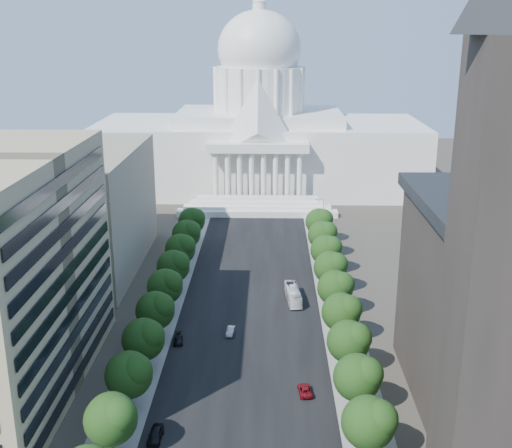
# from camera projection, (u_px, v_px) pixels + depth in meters

# --- Properties ---
(road_asphalt) EXTENTS (30.00, 260.00, 0.01)m
(road_asphalt) POSITION_uv_depth(u_px,v_px,m) (252.00, 282.00, 154.26)
(road_asphalt) COLOR black
(road_asphalt) RESTS_ON ground
(sidewalk_left) EXTENTS (8.00, 260.00, 0.02)m
(sidewalk_left) POSITION_uv_depth(u_px,v_px,m) (174.00, 281.00, 154.66)
(sidewalk_left) COLOR gray
(sidewalk_left) RESTS_ON ground
(sidewalk_right) EXTENTS (8.00, 260.00, 0.02)m
(sidewalk_right) POSITION_uv_depth(u_px,v_px,m) (331.00, 283.00, 153.85)
(sidewalk_right) COLOR gray
(sidewalk_right) RESTS_ON ground
(capitol) EXTENTS (120.00, 56.00, 73.00)m
(capitol) POSITION_uv_depth(u_px,v_px,m) (259.00, 135.00, 239.03)
(capitol) COLOR white
(capitol) RESTS_ON ground
(office_block_left_far) EXTENTS (38.00, 52.00, 30.00)m
(office_block_left_far) POSITION_uv_depth(u_px,v_px,m) (62.00, 210.00, 160.42)
(office_block_left_far) COLOR gray
(office_block_left_far) RESTS_ON ground
(tree_l_b) EXTENTS (7.79, 7.60, 9.97)m
(tree_l_b) POSITION_uv_depth(u_px,v_px,m) (113.00, 418.00, 89.49)
(tree_l_b) COLOR #33261C
(tree_l_b) RESTS_ON ground
(tree_l_c) EXTENTS (7.79, 7.60, 9.97)m
(tree_l_c) POSITION_uv_depth(u_px,v_px,m) (131.00, 374.00, 100.95)
(tree_l_c) COLOR #33261C
(tree_l_c) RESTS_ON ground
(tree_l_d) EXTENTS (7.79, 7.60, 9.97)m
(tree_l_d) POSITION_uv_depth(u_px,v_px,m) (145.00, 338.00, 112.42)
(tree_l_d) COLOR #33261C
(tree_l_d) RESTS_ON ground
(tree_l_e) EXTENTS (7.79, 7.60, 9.97)m
(tree_l_e) POSITION_uv_depth(u_px,v_px,m) (157.00, 310.00, 123.88)
(tree_l_e) COLOR #33261C
(tree_l_e) RESTS_ON ground
(tree_l_f) EXTENTS (7.79, 7.60, 9.97)m
(tree_l_f) POSITION_uv_depth(u_px,v_px,m) (166.00, 286.00, 135.35)
(tree_l_f) COLOR #33261C
(tree_l_f) RESTS_ON ground
(tree_l_g) EXTENTS (7.79, 7.60, 9.97)m
(tree_l_g) POSITION_uv_depth(u_px,v_px,m) (174.00, 265.00, 146.81)
(tree_l_g) COLOR #33261C
(tree_l_g) RESTS_ON ground
(tree_l_h) EXTENTS (7.79, 7.60, 9.97)m
(tree_l_h) POSITION_uv_depth(u_px,v_px,m) (181.00, 248.00, 158.28)
(tree_l_h) COLOR #33261C
(tree_l_h) RESTS_ON ground
(tree_l_i) EXTENTS (7.79, 7.60, 9.97)m
(tree_l_i) POSITION_uv_depth(u_px,v_px,m) (187.00, 233.00, 169.75)
(tree_l_i) COLOR #33261C
(tree_l_i) RESTS_ON ground
(tree_l_j) EXTENTS (7.79, 7.60, 9.97)m
(tree_l_j) POSITION_uv_depth(u_px,v_px,m) (193.00, 220.00, 181.21)
(tree_l_j) COLOR #33261C
(tree_l_j) RESTS_ON ground
(tree_r_b) EXTENTS (7.79, 7.60, 9.97)m
(tree_r_b) POSITION_uv_depth(u_px,v_px,m) (371.00, 422.00, 88.72)
(tree_r_b) COLOR #33261C
(tree_r_b) RESTS_ON ground
(tree_r_c) EXTENTS (7.79, 7.60, 9.97)m
(tree_r_c) POSITION_uv_depth(u_px,v_px,m) (360.00, 376.00, 100.19)
(tree_r_c) COLOR #33261C
(tree_r_c) RESTS_ON ground
(tree_r_d) EXTENTS (7.79, 7.60, 9.97)m
(tree_r_d) POSITION_uv_depth(u_px,v_px,m) (350.00, 341.00, 111.65)
(tree_r_d) COLOR #33261C
(tree_r_d) RESTS_ON ground
(tree_r_e) EXTENTS (7.79, 7.60, 9.97)m
(tree_r_e) POSITION_uv_depth(u_px,v_px,m) (343.00, 311.00, 123.12)
(tree_r_e) COLOR #33261C
(tree_r_e) RESTS_ON ground
(tree_r_f) EXTENTS (7.79, 7.60, 9.97)m
(tree_r_f) POSITION_uv_depth(u_px,v_px,m) (337.00, 287.00, 134.58)
(tree_r_f) COLOR #33261C
(tree_r_f) RESTS_ON ground
(tree_r_g) EXTENTS (7.79, 7.60, 9.97)m
(tree_r_g) POSITION_uv_depth(u_px,v_px,m) (332.00, 267.00, 146.05)
(tree_r_g) COLOR #33261C
(tree_r_g) RESTS_ON ground
(tree_r_h) EXTENTS (7.79, 7.60, 9.97)m
(tree_r_h) POSITION_uv_depth(u_px,v_px,m) (327.00, 249.00, 157.52)
(tree_r_h) COLOR #33261C
(tree_r_h) RESTS_ON ground
(tree_r_i) EXTENTS (7.79, 7.60, 9.97)m
(tree_r_i) POSITION_uv_depth(u_px,v_px,m) (323.00, 234.00, 168.98)
(tree_r_i) COLOR #33261C
(tree_r_i) RESTS_ON ground
(tree_r_j) EXTENTS (7.79, 7.60, 9.97)m
(tree_r_j) POSITION_uv_depth(u_px,v_px,m) (320.00, 221.00, 180.45)
(tree_r_j) COLOR #33261C
(tree_r_j) RESTS_ON ground
(streetlight_b) EXTENTS (2.61, 0.44, 9.00)m
(streetlight_b) POSITION_uv_depth(u_px,v_px,m) (370.00, 383.00, 99.57)
(streetlight_b) COLOR gray
(streetlight_b) RESTS_ON ground
(streetlight_c) EXTENTS (2.61, 0.44, 9.00)m
(streetlight_c) POSITION_uv_depth(u_px,v_px,m) (351.00, 314.00, 123.46)
(streetlight_c) COLOR gray
(streetlight_c) RESTS_ON ground
(streetlight_d) EXTENTS (2.61, 0.44, 9.00)m
(streetlight_d) POSITION_uv_depth(u_px,v_px,m) (338.00, 267.00, 147.34)
(streetlight_d) COLOR gray
(streetlight_d) RESTS_ON ground
(streetlight_e) EXTENTS (2.61, 0.44, 9.00)m
(streetlight_e) POSITION_uv_depth(u_px,v_px,m) (329.00, 234.00, 171.23)
(streetlight_e) COLOR gray
(streetlight_e) RESTS_ON ground
(streetlight_f) EXTENTS (2.61, 0.44, 9.00)m
(streetlight_f) POSITION_uv_depth(u_px,v_px,m) (322.00, 209.00, 195.12)
(streetlight_f) COLOR gray
(streetlight_f) RESTS_ON ground
(car_dark_a) EXTENTS (2.13, 4.90, 1.65)m
(car_dark_a) POSITION_uv_depth(u_px,v_px,m) (155.00, 434.00, 95.16)
(car_dark_a) COLOR black
(car_dark_a) RESTS_ON ground
(car_silver) EXTENTS (1.82, 4.14, 1.32)m
(car_silver) POSITION_uv_depth(u_px,v_px,m) (231.00, 331.00, 127.79)
(car_silver) COLOR #989B9F
(car_silver) RESTS_ON ground
(car_red) EXTENTS (2.57, 4.77, 1.27)m
(car_red) POSITION_uv_depth(u_px,v_px,m) (305.00, 390.00, 107.10)
(car_red) COLOR maroon
(car_red) RESTS_ON ground
(car_dark_b) EXTENTS (2.29, 4.61, 1.29)m
(car_dark_b) POSITION_uv_depth(u_px,v_px,m) (178.00, 339.00, 124.57)
(car_dark_b) COLOR black
(car_dark_b) RESTS_ON ground
(city_bus) EXTENTS (3.70, 11.49, 3.15)m
(city_bus) POSITION_uv_depth(u_px,v_px,m) (293.00, 294.00, 143.14)
(city_bus) COLOR white
(city_bus) RESTS_ON ground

